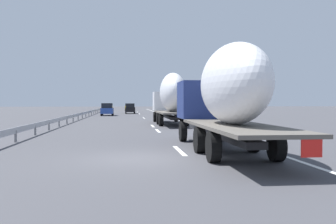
{
  "coord_description": "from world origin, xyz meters",
  "views": [
    {
      "loc": [
        -13.44,
        0.38,
        2.02
      ],
      "look_at": [
        16.56,
        -2.92,
        1.24
      ],
      "focal_mm": 40.05,
      "sensor_mm": 36.0,
      "label": 1
    }
  ],
  "objects_px": {
    "truck_lead": "(171,97)",
    "road_sign": "(174,101)",
    "car_black_suv": "(130,108)",
    "truck_trailing": "(225,93)",
    "car_yellow_coupe": "(129,107)",
    "car_blue_sedan": "(107,109)"
  },
  "relations": [
    {
      "from": "truck_lead",
      "to": "car_black_suv",
      "type": "distance_m",
      "value": 33.82
    },
    {
      "from": "car_blue_sedan",
      "to": "car_yellow_coupe",
      "type": "relative_size",
      "value": 0.96
    },
    {
      "from": "car_black_suv",
      "to": "car_blue_sedan",
      "type": "bearing_deg",
      "value": 159.46
    },
    {
      "from": "truck_lead",
      "to": "truck_trailing",
      "type": "bearing_deg",
      "value": -180.0
    },
    {
      "from": "truck_trailing",
      "to": "truck_lead",
      "type": "bearing_deg",
      "value": 0.0
    },
    {
      "from": "truck_trailing",
      "to": "car_black_suv",
      "type": "distance_m",
      "value": 52.61
    },
    {
      "from": "truck_trailing",
      "to": "road_sign",
      "type": "relative_size",
      "value": 3.82
    },
    {
      "from": "car_blue_sedan",
      "to": "car_yellow_coupe",
      "type": "distance_m",
      "value": 33.69
    },
    {
      "from": "truck_lead",
      "to": "road_sign",
      "type": "bearing_deg",
      "value": -8.04
    },
    {
      "from": "car_blue_sedan",
      "to": "car_black_suv",
      "type": "bearing_deg",
      "value": -20.54
    },
    {
      "from": "car_black_suv",
      "to": "road_sign",
      "type": "xyz_separation_m",
      "value": [
        -11.67,
        -6.51,
        1.34
      ]
    },
    {
      "from": "car_blue_sedan",
      "to": "truck_lead",
      "type": "bearing_deg",
      "value": -163.86
    },
    {
      "from": "car_blue_sedan",
      "to": "car_black_suv",
      "type": "distance_m",
      "value": 10.16
    },
    {
      "from": "truck_lead",
      "to": "car_yellow_coupe",
      "type": "relative_size",
      "value": 2.68
    },
    {
      "from": "car_black_suv",
      "to": "road_sign",
      "type": "height_order",
      "value": "road_sign"
    },
    {
      "from": "car_yellow_coupe",
      "to": "truck_lead",
      "type": "bearing_deg",
      "value": -176.44
    },
    {
      "from": "truck_lead",
      "to": "car_yellow_coupe",
      "type": "height_order",
      "value": "truck_lead"
    },
    {
      "from": "car_blue_sedan",
      "to": "car_black_suv",
      "type": "xyz_separation_m",
      "value": [
        9.52,
        -3.57,
        -0.02
      ]
    },
    {
      "from": "truck_lead",
      "to": "car_yellow_coupe",
      "type": "bearing_deg",
      "value": 3.56
    },
    {
      "from": "truck_lead",
      "to": "road_sign",
      "type": "distance_m",
      "value": 22.16
    },
    {
      "from": "car_blue_sedan",
      "to": "car_yellow_coupe",
      "type": "height_order",
      "value": "car_blue_sedan"
    },
    {
      "from": "truck_trailing",
      "to": "car_black_suv",
      "type": "bearing_deg",
      "value": 3.71
    }
  ]
}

